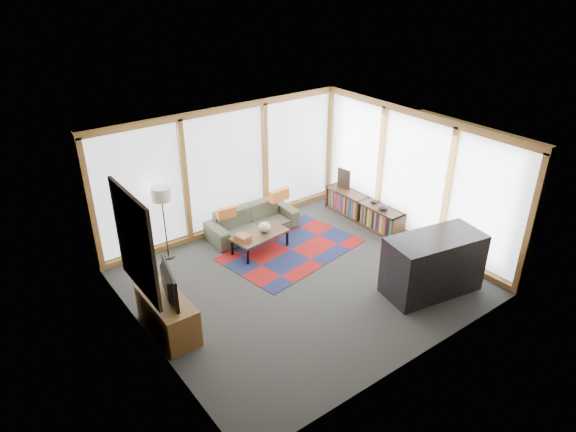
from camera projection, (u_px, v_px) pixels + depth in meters
ground at (302, 280)px, 9.01m from camera, size 5.50×5.50×0.00m
room_envelope at (305, 183)px, 8.97m from camera, size 5.52×5.02×2.62m
rug at (291, 250)px, 9.93m from camera, size 2.80×2.05×0.01m
sofa at (253, 221)px, 10.42m from camera, size 1.89×0.77×0.55m
pillow_left at (226, 213)px, 9.91m from camera, size 0.39×0.15×0.21m
pillow_right at (279, 195)px, 10.60m from camera, size 0.44×0.15×0.24m
floor_lamp at (165, 223)px, 9.39m from camera, size 0.36×0.36×1.43m
coffee_table at (260, 242)px, 9.84m from camera, size 1.14×0.67×0.36m
book_stack at (243, 237)px, 9.54m from camera, size 0.27×0.31×0.09m
vase at (264, 227)px, 9.79m from camera, size 0.27×0.27×0.20m
bookshelf at (363, 210)px, 10.89m from camera, size 0.37×2.05×0.51m
bowl_a at (384, 208)px, 10.31m from camera, size 0.21×0.21×0.10m
bowl_b at (374, 201)px, 10.61m from camera, size 0.17×0.17×0.08m
shelf_picture at (344, 179)px, 11.22m from camera, size 0.09×0.33×0.43m
tv_console at (168, 315)px, 7.66m from camera, size 0.51×1.21×0.61m
television at (164, 284)px, 7.40m from camera, size 0.32×0.88×0.51m
bar_counter at (433, 264)px, 8.51m from camera, size 1.73×1.05×1.03m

